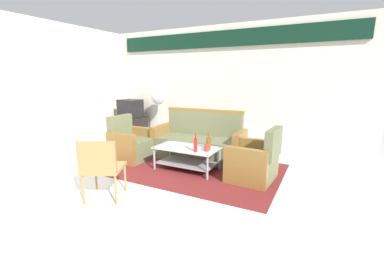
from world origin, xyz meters
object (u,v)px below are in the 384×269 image
(armchair_left, at_px, (132,145))
(wicker_chair, at_px, (101,165))
(pedestal_fan, at_px, (158,100))
(tv_stand, at_px, (131,126))
(bottle_brown, at_px, (208,143))
(couch, at_px, (199,143))
(coffee_table, at_px, (187,155))
(armchair_right, at_px, (254,163))
(television, at_px, (130,108))
(bottle_red, at_px, (195,144))
(cup, at_px, (207,148))

(armchair_left, xyz_separation_m, wicker_chair, (0.85, -1.58, 0.21))
(pedestal_fan, bearing_deg, tv_stand, -176.84)
(bottle_brown, bearing_deg, couch, 127.39)
(coffee_table, bearing_deg, pedestal_fan, 135.52)
(tv_stand, height_order, wicker_chair, wicker_chair)
(armchair_left, bearing_deg, armchair_right, 91.38)
(television, bearing_deg, bottle_red, 153.35)
(wicker_chair, bearing_deg, bottle_brown, 37.63)
(armchair_right, xyz_separation_m, wicker_chair, (-1.59, -1.63, 0.21))
(couch, bearing_deg, tv_stand, -23.98)
(cup, relative_size, wicker_chair, 0.12)
(television, bearing_deg, bottle_brown, 157.66)
(bottle_brown, bearing_deg, pedestal_fan, 142.10)
(bottle_red, xyz_separation_m, tv_stand, (-2.97, 1.89, -0.27))
(armchair_right, height_order, pedestal_fan, pedestal_fan)
(pedestal_fan, bearing_deg, bottle_red, -43.20)
(armchair_left, height_order, wicker_chair, armchair_left)
(bottle_red, xyz_separation_m, cup, (0.15, 0.11, -0.07))
(armchair_right, xyz_separation_m, cup, (-0.77, -0.14, 0.17))
(armchair_right, distance_m, coffee_table, 1.16)
(bottle_red, bearing_deg, couch, 112.21)
(wicker_chair, bearing_deg, bottle_red, 38.17)
(couch, height_order, bottle_red, couch)
(bottle_red, relative_size, wicker_chair, 0.37)
(armchair_right, bearing_deg, cup, 103.72)
(cup, bearing_deg, tv_stand, 150.32)
(television, bearing_deg, couch, 164.35)
(tv_stand, xyz_separation_m, pedestal_fan, (0.90, 0.05, 0.75))
(bottle_brown, bearing_deg, tv_stand, 151.86)
(armchair_left, height_order, armchair_right, same)
(couch, relative_size, wicker_chair, 2.18)
(wicker_chair, bearing_deg, tv_stand, 99.20)
(bottle_red, distance_m, tv_stand, 3.52)
(armchair_left, height_order, bottle_red, armchair_left)
(armchair_right, xyz_separation_m, television, (-3.88, 1.64, 0.47))
(bottle_red, distance_m, cup, 0.20)
(coffee_table, xyz_separation_m, television, (-2.72, 1.74, 0.49))
(cup, distance_m, wicker_chair, 1.70)
(coffee_table, height_order, tv_stand, tv_stand)
(coffee_table, xyz_separation_m, cup, (0.40, -0.04, 0.19))
(bottle_red, xyz_separation_m, television, (-2.97, 1.89, 0.23))
(coffee_table, xyz_separation_m, pedestal_fan, (-1.82, 1.78, 0.74))
(wicker_chair, bearing_deg, couch, 55.97)
(bottle_red, distance_m, pedestal_fan, 2.87)
(armchair_left, bearing_deg, couch, 119.62)
(coffee_table, height_order, cup, cup)
(couch, relative_size, bottle_brown, 6.50)
(cup, bearing_deg, bottle_red, -144.19)
(couch, bearing_deg, pedestal_fan, -34.73)
(armchair_right, bearing_deg, tv_stand, 70.61)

